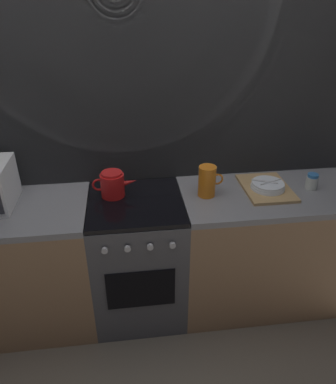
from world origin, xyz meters
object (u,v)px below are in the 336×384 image
object	(u,v)px
kettle	(113,184)
dish_pile	(267,187)
stove_unit	(138,258)
spice_jar	(312,181)
pitcher	(207,181)

from	to	relation	value
kettle	dish_pile	xyz separation A→B (m)	(1.00, -0.05, -0.06)
stove_unit	spice_jar	distance (m)	1.27
pitcher	dish_pile	bearing A→B (deg)	2.24
kettle	dish_pile	distance (m)	1.00
pitcher	spice_jar	bearing A→B (deg)	0.10
spice_jar	pitcher	bearing A→B (deg)	-179.90
stove_unit	pitcher	size ratio (longest dim) A/B	4.50
kettle	spice_jar	distance (m)	1.30
stove_unit	pitcher	bearing A→B (deg)	2.46
kettle	stove_unit	bearing A→B (deg)	-33.41
kettle	dish_pile	size ratio (longest dim) A/B	0.71
kettle	pitcher	bearing A→B (deg)	-6.68
kettle	dish_pile	bearing A→B (deg)	-3.07
pitcher	spice_jar	xyz separation A→B (m)	(0.70, 0.00, -0.05)
stove_unit	kettle	bearing A→B (deg)	146.59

